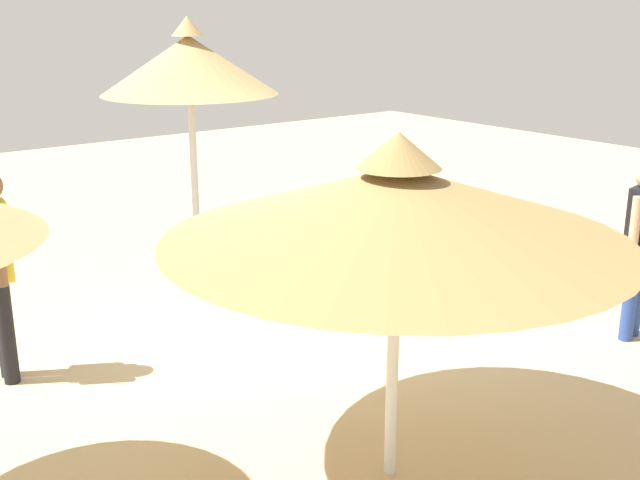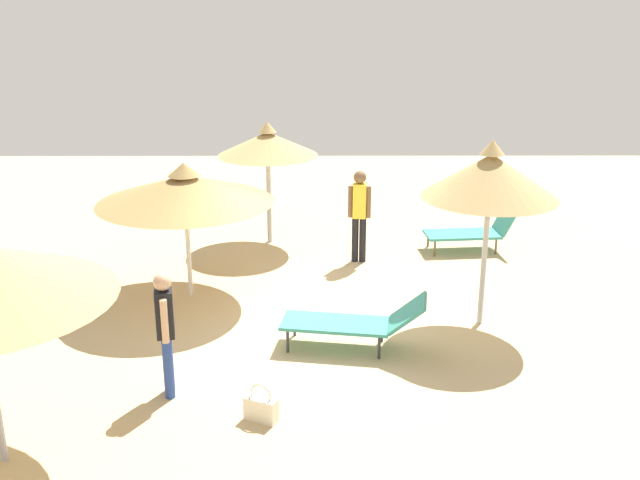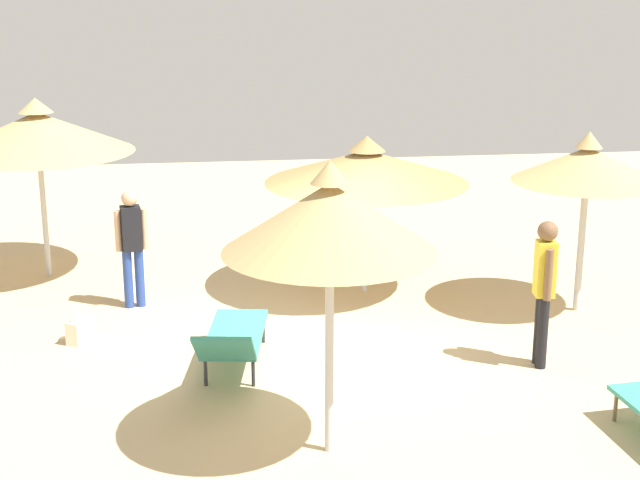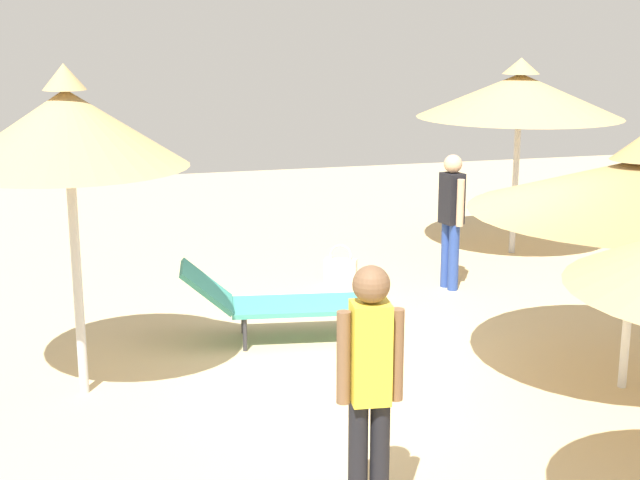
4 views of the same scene
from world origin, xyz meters
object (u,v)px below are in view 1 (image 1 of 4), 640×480
(person_standing_near_left, at_px, (640,241))
(lounge_chair_front, at_px, (359,256))
(parasol_umbrella_far_left, at_px, (189,65))
(handbag, at_px, (561,274))
(parasol_umbrella_edge, at_px, (397,204))

(person_standing_near_left, bearing_deg, lounge_chair_front, -62.51)
(parasol_umbrella_far_left, bearing_deg, handbag, 130.49)
(lounge_chair_front, distance_m, person_standing_near_left, 2.83)
(person_standing_near_left, distance_m, handbag, 1.59)
(parasol_umbrella_edge, bearing_deg, person_standing_near_left, -175.34)
(parasol_umbrella_far_left, relative_size, parasol_umbrella_edge, 0.99)
(parasol_umbrella_far_left, height_order, person_standing_near_left, parasol_umbrella_far_left)
(lounge_chair_front, relative_size, person_standing_near_left, 1.28)
(parasol_umbrella_far_left, height_order, parasol_umbrella_edge, parasol_umbrella_far_left)
(parasol_umbrella_far_left, relative_size, lounge_chair_front, 1.35)
(lounge_chair_front, bearing_deg, parasol_umbrella_far_left, -66.64)
(parasol_umbrella_edge, bearing_deg, lounge_chair_front, -126.80)
(parasol_umbrella_far_left, distance_m, person_standing_near_left, 5.16)
(parasol_umbrella_edge, relative_size, handbag, 5.94)
(lounge_chair_front, xyz_separation_m, handbag, (-1.90, 1.24, -0.27))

